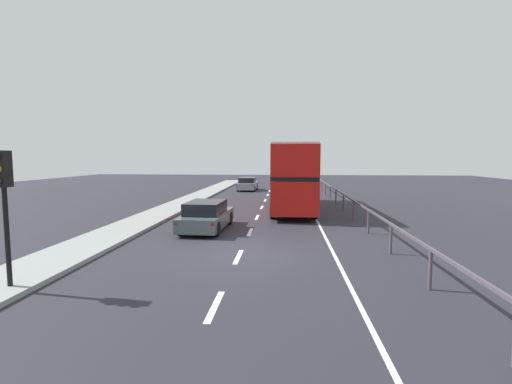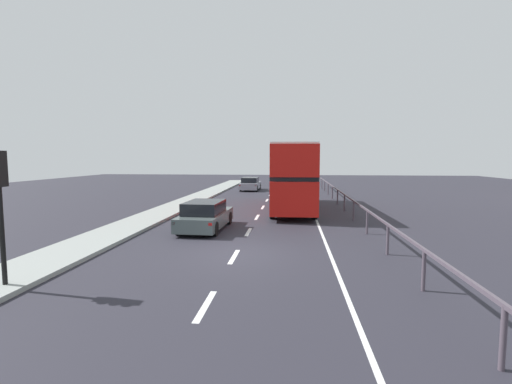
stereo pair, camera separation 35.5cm
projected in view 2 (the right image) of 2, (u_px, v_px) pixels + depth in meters
ground_plane at (236, 254)px, 13.02m from camera, size 73.55×120.00×0.10m
near_sidewalk_kerb at (80, 247)px, 13.58m from camera, size 2.20×80.00×0.14m
lane_paint_markings at (294, 216)px, 21.32m from camera, size 3.44×46.00×0.01m
bridge_side_railing at (349, 201)px, 21.34m from camera, size 0.10×42.00×1.10m
double_decker_bus_red at (292, 175)px, 23.92m from camera, size 2.77×11.10×4.18m
hatchback_car_near at (205, 216)px, 17.20m from camera, size 1.95×4.40×1.36m
sedan_car_ahead at (250, 184)px, 38.01m from camera, size 1.90×4.36×1.36m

